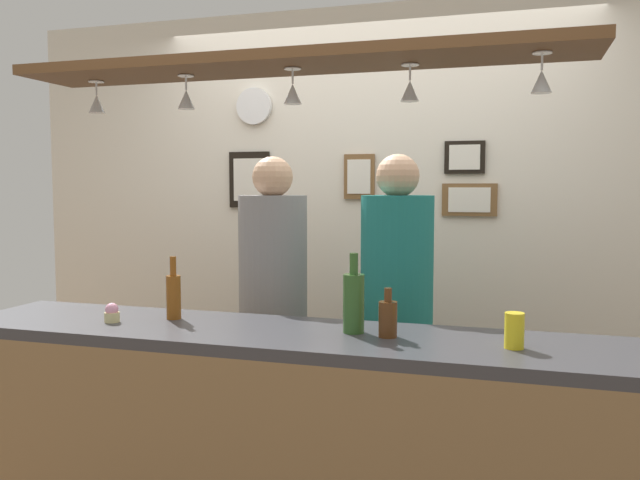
# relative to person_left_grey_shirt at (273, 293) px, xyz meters

# --- Properties ---
(back_wall) EXTENTS (4.40, 0.06, 2.60)m
(back_wall) POSITION_rel_person_left_grey_shirt_xyz_m (0.32, 0.74, 0.27)
(back_wall) COLOR silver
(back_wall) RESTS_ON ground_plane
(bar_counter) EXTENTS (2.70, 0.55, 1.02)m
(bar_counter) POSITION_rel_person_left_grey_shirt_xyz_m (0.32, -0.87, -0.35)
(bar_counter) COLOR #38383D
(bar_counter) RESTS_ON ground_plane
(overhead_glass_rack) EXTENTS (2.20, 0.36, 0.04)m
(overhead_glass_rack) POSITION_rel_person_left_grey_shirt_xyz_m (0.32, -0.66, 0.99)
(overhead_glass_rack) COLOR brown
(hanging_wineglass_far_left) EXTENTS (0.07, 0.07, 0.13)m
(hanging_wineglass_far_left) POSITION_rel_person_left_grey_shirt_xyz_m (-0.55, -0.62, 0.88)
(hanging_wineglass_far_left) COLOR silver
(hanging_wineglass_far_left) RESTS_ON overhead_glass_rack
(hanging_wineglass_left) EXTENTS (0.07, 0.07, 0.13)m
(hanging_wineglass_left) POSITION_rel_person_left_grey_shirt_xyz_m (-0.12, -0.64, 0.88)
(hanging_wineglass_left) COLOR silver
(hanging_wineglass_left) RESTS_ON overhead_glass_rack
(hanging_wineglass_center_left) EXTENTS (0.07, 0.07, 0.13)m
(hanging_wineglass_center_left) POSITION_rel_person_left_grey_shirt_xyz_m (0.34, -0.66, 0.88)
(hanging_wineglass_center_left) COLOR silver
(hanging_wineglass_center_left) RESTS_ON overhead_glass_rack
(hanging_wineglass_center) EXTENTS (0.07, 0.07, 0.13)m
(hanging_wineglass_center) POSITION_rel_person_left_grey_shirt_xyz_m (0.77, -0.61, 0.88)
(hanging_wineglass_center) COLOR silver
(hanging_wineglass_center) RESTS_ON overhead_glass_rack
(hanging_wineglass_center_right) EXTENTS (0.07, 0.07, 0.13)m
(hanging_wineglass_center_right) POSITION_rel_person_left_grey_shirt_xyz_m (1.22, -0.69, 0.88)
(hanging_wineglass_center_right) COLOR silver
(hanging_wineglass_center_right) RESTS_ON overhead_glass_rack
(person_left_grey_shirt) EXTENTS (0.34, 0.34, 1.71)m
(person_left_grey_shirt) POSITION_rel_person_left_grey_shirt_xyz_m (0.00, 0.00, 0.00)
(person_left_grey_shirt) COLOR #2D334C
(person_left_grey_shirt) RESTS_ON ground_plane
(person_right_teal_shirt) EXTENTS (0.34, 0.34, 1.71)m
(person_right_teal_shirt) POSITION_rel_person_left_grey_shirt_xyz_m (0.62, 0.00, 0.00)
(person_right_teal_shirt) COLOR #2D334C
(person_right_teal_shirt) RESTS_ON ground_plane
(bottle_beer_brown_stubby) EXTENTS (0.07, 0.07, 0.18)m
(bottle_beer_brown_stubby) POSITION_rel_person_left_grey_shirt_xyz_m (0.72, -0.70, 0.05)
(bottle_beer_brown_stubby) COLOR #512D14
(bottle_beer_brown_stubby) RESTS_ON bar_counter
(bottle_beer_amber_tall) EXTENTS (0.06, 0.06, 0.26)m
(bottle_beer_amber_tall) POSITION_rel_person_left_grey_shirt_xyz_m (-0.19, -0.64, 0.08)
(bottle_beer_amber_tall) COLOR brown
(bottle_beer_amber_tall) RESTS_ON bar_counter
(bottle_champagne_green) EXTENTS (0.08, 0.08, 0.30)m
(bottle_champagne_green) POSITION_rel_person_left_grey_shirt_xyz_m (0.58, -0.67, 0.10)
(bottle_champagne_green) COLOR #2D5623
(bottle_champagne_green) RESTS_ON bar_counter
(drink_can) EXTENTS (0.07, 0.07, 0.12)m
(drink_can) POSITION_rel_person_left_grey_shirt_xyz_m (1.16, -0.74, 0.04)
(drink_can) COLOR yellow
(drink_can) RESTS_ON bar_counter
(cupcake) EXTENTS (0.06, 0.06, 0.08)m
(cupcake) POSITION_rel_person_left_grey_shirt_xyz_m (-0.40, -0.77, 0.02)
(cupcake) COLOR beige
(cupcake) RESTS_ON bar_counter
(picture_frame_caricature) EXTENTS (0.26, 0.02, 0.34)m
(picture_frame_caricature) POSITION_rel_person_left_grey_shirt_xyz_m (-0.42, 0.69, 0.57)
(picture_frame_caricature) COLOR black
(picture_frame_caricature) RESTS_ON back_wall
(picture_frame_crest) EXTENTS (0.18, 0.02, 0.26)m
(picture_frame_crest) POSITION_rel_person_left_grey_shirt_xyz_m (0.27, 0.69, 0.59)
(picture_frame_crest) COLOR brown
(picture_frame_crest) RESTS_ON back_wall
(picture_frame_upper_small) EXTENTS (0.22, 0.02, 0.18)m
(picture_frame_upper_small) POSITION_rel_person_left_grey_shirt_xyz_m (0.87, 0.69, 0.69)
(picture_frame_upper_small) COLOR black
(picture_frame_upper_small) RESTS_ON back_wall
(picture_frame_lower_pair) EXTENTS (0.30, 0.02, 0.18)m
(picture_frame_lower_pair) POSITION_rel_person_left_grey_shirt_xyz_m (0.90, 0.69, 0.46)
(picture_frame_lower_pair) COLOR brown
(picture_frame_lower_pair) RESTS_ON back_wall
(wall_clock) EXTENTS (0.22, 0.03, 0.22)m
(wall_clock) POSITION_rel_person_left_grey_shirt_xyz_m (-0.38, 0.69, 1.01)
(wall_clock) COLOR white
(wall_clock) RESTS_ON back_wall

